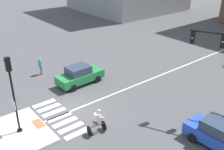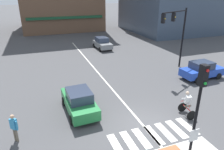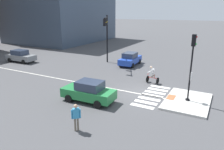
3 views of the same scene
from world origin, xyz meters
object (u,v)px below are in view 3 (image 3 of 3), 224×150
object	(u,v)px
signal_pole	(192,62)
car_grey_eastbound_distant	(21,56)
traffic_light_mast	(106,31)
car_blue_cross_right	(130,59)
car_green_westbound_near	(89,91)
cyclist	(152,74)
pedestrian_at_curb_left	(76,115)

from	to	relation	value
signal_pole	car_grey_eastbound_distant	bearing A→B (deg)	81.83
traffic_light_mast	car_blue_cross_right	xyz separation A→B (m)	(1.17, -2.81, -3.49)
car_green_westbound_near	car_blue_cross_right	xyz separation A→B (m)	(12.08, 1.85, 0.00)
cyclist	signal_pole	bearing A→B (deg)	-128.51
car_grey_eastbound_distant	traffic_light_mast	bearing A→B (deg)	-68.86
traffic_light_mast	car_green_westbound_near	bearing A→B (deg)	-156.88
signal_pole	traffic_light_mast	bearing A→B (deg)	56.77
car_grey_eastbound_distant	cyclist	world-z (taller)	cyclist
car_green_westbound_near	pedestrian_at_curb_left	bearing A→B (deg)	-155.50
cyclist	car_grey_eastbound_distant	bearing A→B (deg)	89.54
car_grey_eastbound_distant	cyclist	distance (m)	18.54
car_green_westbound_near	car_blue_cross_right	distance (m)	12.22
traffic_light_mast	pedestrian_at_curb_left	size ratio (longest dim) A/B	3.71
traffic_light_mast	car_grey_eastbound_distant	world-z (taller)	traffic_light_mast
car_blue_cross_right	pedestrian_at_curb_left	world-z (taller)	pedestrian_at_curb_left
cyclist	pedestrian_at_curb_left	xyz separation A→B (m)	(-10.38, 1.12, 0.11)
signal_pole	pedestrian_at_curb_left	world-z (taller)	signal_pole
car_grey_eastbound_distant	car_blue_cross_right	world-z (taller)	same
traffic_light_mast	cyclist	bearing A→B (deg)	-120.26
traffic_light_mast	car_green_westbound_near	size ratio (longest dim) A/B	1.49
traffic_light_mast	car_green_westbound_near	distance (m)	12.36
signal_pole	pedestrian_at_curb_left	distance (m)	9.11
pedestrian_at_curb_left	car_blue_cross_right	bearing A→B (deg)	12.78
traffic_light_mast	cyclist	distance (m)	9.39
signal_pole	car_grey_eastbound_distant	distance (m)	22.75
traffic_light_mast	pedestrian_at_curb_left	xyz separation A→B (m)	(-14.79, -6.42, -3.32)
signal_pole	car_grey_eastbound_distant	world-z (taller)	signal_pole
traffic_light_mast	car_blue_cross_right	distance (m)	4.63
car_blue_cross_right	car_green_westbound_near	bearing A→B (deg)	-171.28
signal_pole	car_green_westbound_near	bearing A→B (deg)	117.03
car_blue_cross_right	pedestrian_at_curb_left	distance (m)	16.36
traffic_light_mast	car_green_westbound_near	world-z (taller)	traffic_light_mast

